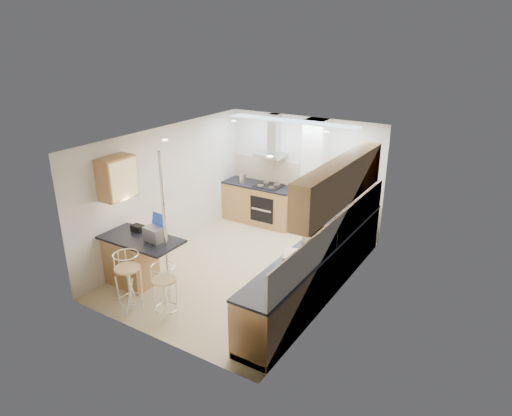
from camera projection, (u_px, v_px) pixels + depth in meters
The scene contains 16 objects.
ground at pixel (244, 269), 8.54m from camera, with size 4.80×4.80×0.00m, color #CFBA8A.
room_shell at pixel (270, 189), 8.12m from camera, with size 3.64×4.84×2.51m.
right_counter at pixel (318, 268), 7.64m from camera, with size 0.63×4.40×0.92m.
back_counter at pixel (259, 203), 10.51m from camera, with size 1.70×0.63×0.92m.
peninsula at pixel (142, 263), 7.78m from camera, with size 1.47×0.72×0.94m.
microwave at pixel (319, 240), 7.25m from camera, with size 0.48×0.32×0.26m, color silver.
laptop at pixel (155, 234), 7.48m from camera, with size 0.34×0.25×0.23m, color #929499.
bag at pixel (138, 228), 7.84m from camera, with size 0.21×0.15×0.11m, color black.
bar_stool_near at pixel (129, 283), 7.06m from camera, with size 0.42×0.42×1.04m, color tan, non-canonical shape.
bar_stool_end at pixel (165, 294), 6.86m from camera, with size 0.39×0.39×0.95m, color tan, non-canonical shape.
jar_a at pixel (338, 230), 7.73m from camera, with size 0.12×0.12×0.19m, color beige.
jar_b at pixel (345, 217), 8.33m from camera, with size 0.11×0.11×0.13m, color beige.
jar_c at pixel (323, 247), 7.11m from camera, with size 0.14×0.14×0.21m, color #AFAA8C.
jar_d at pixel (307, 257), 6.84m from camera, with size 0.10×0.10×0.16m, color silver.
bread_bin at pixel (293, 259), 6.74m from camera, with size 0.28×0.36×0.19m, color beige.
kettle at pixel (242, 178), 10.41m from camera, with size 0.16×0.16×0.22m, color #BABDBF.
Camera 1 is at (4.18, -6.29, 4.16)m, focal length 32.00 mm.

